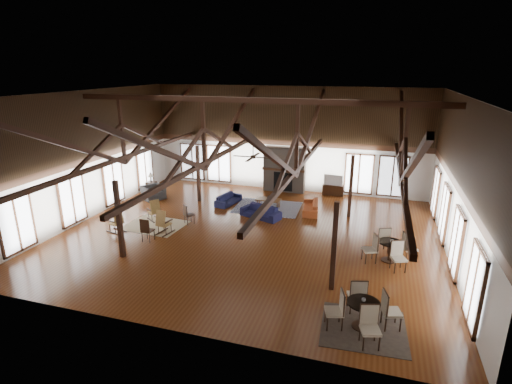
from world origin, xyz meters
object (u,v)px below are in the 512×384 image
(sofa_orange, at_px, (311,207))
(tv_console, at_px, (333,190))
(cafe_table_far, at_px, (390,248))
(armchair, at_px, (153,192))
(cafe_table_near, at_px, (363,310))
(sofa_navy_left, at_px, (228,199))
(sofa_navy_front, at_px, (261,212))
(coffee_table, at_px, (268,200))

(sofa_orange, relative_size, tv_console, 1.63)
(tv_console, bearing_deg, cafe_table_far, -68.59)
(tv_console, bearing_deg, armchair, -158.82)
(armchair, height_order, cafe_table_near, cafe_table_near)
(sofa_navy_left, relative_size, armchair, 1.50)
(sofa_navy_front, height_order, sofa_orange, sofa_navy_front)
(sofa_orange, bearing_deg, tv_console, 158.61)
(sofa_navy_front, relative_size, coffee_table, 1.54)
(sofa_navy_front, relative_size, cafe_table_far, 0.95)
(sofa_navy_front, relative_size, armchair, 1.72)
(coffee_table, height_order, cafe_table_far, cafe_table_far)
(sofa_navy_front, distance_m, cafe_table_far, 6.60)
(sofa_orange, xyz_separation_m, cafe_table_far, (3.73, -4.40, 0.26))
(armchair, bearing_deg, cafe_table_far, -75.60)
(sofa_navy_left, relative_size, tv_console, 1.48)
(sofa_orange, bearing_deg, armchair, -94.96)
(armchair, bearing_deg, tv_console, -36.88)
(cafe_table_near, xyz_separation_m, cafe_table_far, (0.77, 4.45, -0.02))
(sofa_navy_left, xyz_separation_m, armchair, (-4.29, -0.42, 0.12))
(sofa_navy_left, distance_m, tv_console, 6.09)
(sofa_orange, relative_size, coffee_table, 1.48)
(cafe_table_far, bearing_deg, tv_console, 111.41)
(sofa_orange, distance_m, cafe_table_near, 9.34)
(cafe_table_far, bearing_deg, sofa_navy_left, 151.86)
(coffee_table, xyz_separation_m, armchair, (-6.50, -0.44, -0.05))
(coffee_table, relative_size, tv_console, 1.10)
(sofa_orange, height_order, armchair, armchair)
(sofa_orange, bearing_deg, coffee_table, -97.19)
(sofa_navy_left, xyz_separation_m, tv_console, (5.16, 3.24, 0.04))
(sofa_navy_front, bearing_deg, cafe_table_far, -6.71)
(tv_console, bearing_deg, cafe_table_near, -79.62)
(sofa_orange, bearing_deg, cafe_table_near, 10.45)
(sofa_navy_front, bearing_deg, tv_console, 77.36)
(armchair, distance_m, cafe_table_near, 14.36)
(sofa_orange, xyz_separation_m, tv_console, (0.76, 3.19, 0.01))
(sofa_orange, bearing_deg, sofa_navy_front, -63.85)
(sofa_navy_left, bearing_deg, cafe_table_far, -105.98)
(sofa_navy_front, bearing_deg, sofa_navy_left, 166.61)
(sofa_orange, relative_size, cafe_table_far, 0.92)
(sofa_navy_front, xyz_separation_m, coffee_table, (-0.01, 1.45, 0.14))
(sofa_navy_front, height_order, armchair, armchair)
(sofa_navy_left, bearing_deg, cafe_table_near, -127.93)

